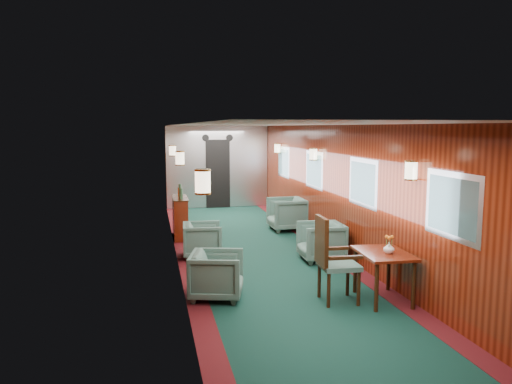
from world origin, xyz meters
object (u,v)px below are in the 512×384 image
Objects in this scene: side_chair at (331,256)px; armchair_left_near at (217,275)px; dining_table at (384,260)px; armchair_left_far at (203,240)px; credenza at (180,217)px; armchair_right_near at (321,241)px; armchair_right_far at (287,214)px.

side_chair is 1.64× the size of armchair_left_near.
side_chair is 1.59m from armchair_left_near.
side_chair is at bearing 175.29° from dining_table.
dining_table is at bearing -90.17° from armchair_left_near.
side_chair is at bearing -148.13° from armchair_left_far.
credenza reaches higher than armchair_right_near.
armchair_left_far is at bearing -79.72° from credenza.
credenza is 3.33m from armchair_right_near.
credenza is (-2.48, 4.51, -0.12)m from dining_table.
dining_table is 5.15m from credenza.
armchair_left_far is 2.94m from armchair_right_far.
armchair_right_far reaches higher than armchair_left_far.
armchair_left_near is at bearing 168.36° from dining_table.
armchair_left_near is at bearing -177.09° from armchair_left_far.
dining_table is 0.81× the size of credenza.
credenza reaches higher than armchair_left_near.
armchair_left_far is (0.03, 2.24, -0.01)m from armchair_left_near.
armchair_left_far is at bearing 130.61° from dining_table.
credenza is (-1.76, 4.41, -0.19)m from side_chair.
armchair_left_near is 1.03× the size of armchair_left_far.
dining_table is at bearing 5.72° from armchair_right_near.
side_chair is at bearing -93.38° from armchair_left_near.
armchair_left_near is 4.77m from armchair_right_far.
armchair_left_far is 2.14m from armchair_right_near.
dining_table is 2.17m from armchair_right_near.
credenza reaches higher than dining_table.
side_chair reaches higher than armchair_right_near.
dining_table is 2.29m from armchair_left_near.
dining_table is at bearing -61.20° from credenza.
armchair_left_near is (-1.49, 0.48, -0.31)m from side_chair.
side_chair reaches higher than armchair_right_far.
credenza is 1.66× the size of armchair_left_far.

